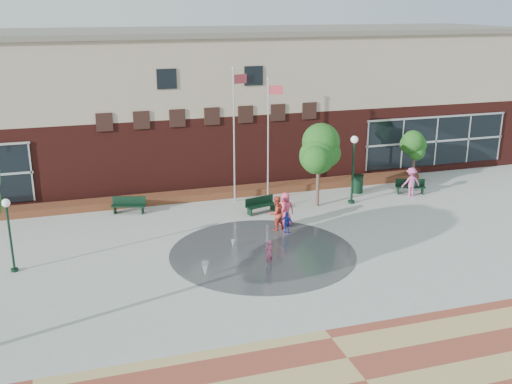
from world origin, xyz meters
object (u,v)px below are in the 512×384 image
object	(u,v)px
bench_left	(129,208)
trash_can	(358,184)
flagpole_right	(269,134)
child_splash	(269,253)
flagpole_left	(235,129)

from	to	relation	value
bench_left	trash_can	bearing A→B (deg)	16.50
trash_can	flagpole_right	bearing A→B (deg)	177.79
flagpole_right	trash_can	xyz separation A→B (m)	(5.49, -0.21, -3.31)
flagpole_right	bench_left	distance (m)	8.62
trash_can	child_splash	world-z (taller)	child_splash
flagpole_right	trash_can	size ratio (longest dim) A/B	6.21
flagpole_left	flagpole_right	world-z (taller)	flagpole_left
flagpole_right	child_splash	world-z (taller)	flagpole_right
child_splash	flagpole_right	bearing A→B (deg)	-133.53
trash_can	flagpole_left	bearing A→B (deg)	175.00
flagpole_left	child_splash	size ratio (longest dim) A/B	6.52
flagpole_left	child_splash	world-z (taller)	flagpole_left
bench_left	child_splash	world-z (taller)	child_splash
bench_left	child_splash	xyz separation A→B (m)	(5.05, -8.51, 0.29)
flagpole_left	child_splash	bearing A→B (deg)	-110.61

